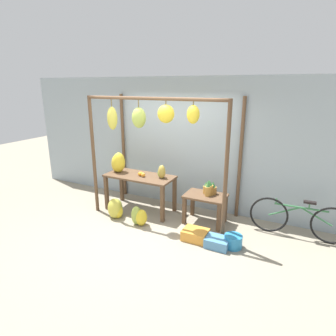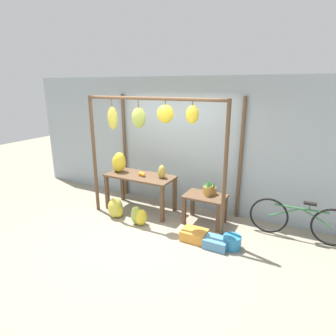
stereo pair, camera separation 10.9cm
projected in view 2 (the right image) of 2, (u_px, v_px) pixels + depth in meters
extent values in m
plane|color=gray|center=(142.00, 232.00, 5.20)|extent=(20.00, 20.00, 0.00)
cube|color=#99A8B2|center=(179.00, 143.00, 6.12)|extent=(8.00, 0.08, 2.80)
cylinder|color=brown|center=(94.00, 156.00, 5.81)|extent=(0.07, 0.07, 2.43)
cylinder|color=brown|center=(225.00, 175.00, 4.58)|extent=(0.07, 0.07, 2.43)
cylinder|color=brown|center=(125.00, 146.00, 6.71)|extent=(0.07, 0.07, 2.43)
cylinder|color=brown|center=(241.00, 160.00, 5.48)|extent=(0.07, 0.07, 2.43)
cylinder|color=brown|center=(151.00, 98.00, 4.86)|extent=(2.78, 0.06, 0.06)
cylinder|color=brown|center=(112.00, 103.00, 5.27)|extent=(0.02, 0.02, 0.14)
ellipsoid|color=gold|center=(113.00, 118.00, 5.35)|extent=(0.20, 0.18, 0.43)
cylinder|color=brown|center=(138.00, 104.00, 5.00)|extent=(0.02, 0.02, 0.13)
ellipsoid|color=#9EB247|center=(139.00, 118.00, 5.07)|extent=(0.26, 0.24, 0.37)
cylinder|color=brown|center=(165.00, 103.00, 4.75)|extent=(0.02, 0.02, 0.06)
ellipsoid|color=yellow|center=(165.00, 114.00, 4.80)|extent=(0.30, 0.27, 0.32)
cylinder|color=brown|center=(193.00, 103.00, 4.53)|extent=(0.02, 0.02, 0.06)
ellipsoid|color=yellow|center=(192.00, 114.00, 4.58)|extent=(0.22, 0.19, 0.31)
cube|color=brown|center=(140.00, 176.00, 5.93)|extent=(1.47, 0.66, 0.04)
cube|color=brown|center=(107.00, 192.00, 6.11)|extent=(0.07, 0.07, 0.75)
cube|color=brown|center=(162.00, 204.00, 5.51)|extent=(0.07, 0.07, 0.75)
cube|color=brown|center=(123.00, 185.00, 6.59)|extent=(0.07, 0.07, 0.75)
cube|color=brown|center=(175.00, 195.00, 5.98)|extent=(0.07, 0.07, 0.75)
cube|color=brown|center=(205.00, 196.00, 5.40)|extent=(0.79, 0.54, 0.04)
cube|color=brown|center=(184.00, 211.00, 5.45)|extent=(0.07, 0.07, 0.54)
cube|color=brown|center=(218.00, 218.00, 5.15)|extent=(0.07, 0.07, 0.54)
cube|color=brown|center=(193.00, 203.00, 5.83)|extent=(0.07, 0.07, 0.54)
cube|color=brown|center=(225.00, 209.00, 5.52)|extent=(0.07, 0.07, 0.54)
ellipsoid|color=yellow|center=(120.00, 162.00, 6.10)|extent=(0.32, 0.34, 0.44)
ellipsoid|color=gold|center=(117.00, 163.00, 6.15)|extent=(0.28, 0.29, 0.36)
sphere|color=orange|center=(140.00, 174.00, 5.88)|extent=(0.08, 0.08, 0.08)
sphere|color=orange|center=(140.00, 174.00, 5.90)|extent=(0.08, 0.08, 0.08)
sphere|color=orange|center=(143.00, 175.00, 5.81)|extent=(0.09, 0.09, 0.09)
sphere|color=orange|center=(142.00, 174.00, 5.89)|extent=(0.09, 0.09, 0.09)
cylinder|color=#A3702D|center=(208.00, 191.00, 5.39)|extent=(0.12, 0.12, 0.16)
cone|color=#337538|center=(209.00, 184.00, 5.35)|extent=(0.08, 0.08, 0.13)
cylinder|color=#A3702D|center=(209.00, 190.00, 5.38)|extent=(0.15, 0.15, 0.20)
cone|color=#337538|center=(210.00, 183.00, 5.33)|extent=(0.10, 0.10, 0.09)
cylinder|color=#B27F38|center=(206.00, 190.00, 5.46)|extent=(0.11, 0.11, 0.15)
cone|color=#428442|center=(206.00, 184.00, 5.42)|extent=(0.08, 0.08, 0.09)
cylinder|color=#B27F38|center=(207.00, 192.00, 5.33)|extent=(0.12, 0.12, 0.19)
cone|color=#428442|center=(208.00, 184.00, 5.28)|extent=(0.08, 0.08, 0.14)
cylinder|color=olive|center=(213.00, 191.00, 5.43)|extent=(0.15, 0.15, 0.14)
cone|color=#337538|center=(213.00, 185.00, 5.40)|extent=(0.10, 0.10, 0.11)
ellipsoid|color=yellow|center=(118.00, 211.00, 5.75)|extent=(0.31, 0.30, 0.29)
ellipsoid|color=#9EB247|center=(117.00, 207.00, 5.82)|extent=(0.34, 0.32, 0.38)
ellipsoid|color=gold|center=(115.00, 208.00, 5.73)|extent=(0.32, 0.30, 0.42)
ellipsoid|color=yellow|center=(141.00, 217.00, 5.43)|extent=(0.25, 0.27, 0.32)
ellipsoid|color=#9EB247|center=(136.00, 215.00, 5.46)|extent=(0.27, 0.26, 0.38)
cube|color=orange|center=(194.00, 235.00, 4.93)|extent=(0.43, 0.34, 0.18)
cylinder|color=teal|center=(232.00, 242.00, 4.68)|extent=(0.30, 0.30, 0.22)
torus|color=black|center=(333.00, 227.00, 4.69)|extent=(0.68, 0.06, 0.68)
torus|color=black|center=(269.00, 216.00, 5.11)|extent=(0.68, 0.06, 0.68)
cylinder|color=#337042|center=(301.00, 209.00, 4.83)|extent=(0.87, 0.06, 0.03)
cylinder|color=#337042|center=(317.00, 218.00, 4.76)|extent=(0.52, 0.04, 0.27)
cylinder|color=#337042|center=(284.00, 212.00, 4.97)|extent=(0.52, 0.04, 0.27)
cylinder|color=#337042|center=(310.00, 207.00, 4.76)|extent=(0.02, 0.02, 0.10)
cube|color=black|center=(310.00, 204.00, 4.74)|extent=(0.20, 0.09, 0.04)
cylinder|color=#337042|center=(276.00, 202.00, 4.99)|extent=(0.02, 0.02, 0.10)
ellipsoid|color=#B2993D|center=(161.00, 172.00, 5.72)|extent=(0.17, 0.18, 0.24)
ellipsoid|color=#93A33D|center=(161.00, 173.00, 5.74)|extent=(0.18, 0.20, 0.21)
ellipsoid|color=#B2993D|center=(162.00, 172.00, 5.70)|extent=(0.19, 0.18, 0.28)
cube|color=#4C84B2|center=(216.00, 243.00, 4.70)|extent=(0.39, 0.31, 0.17)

